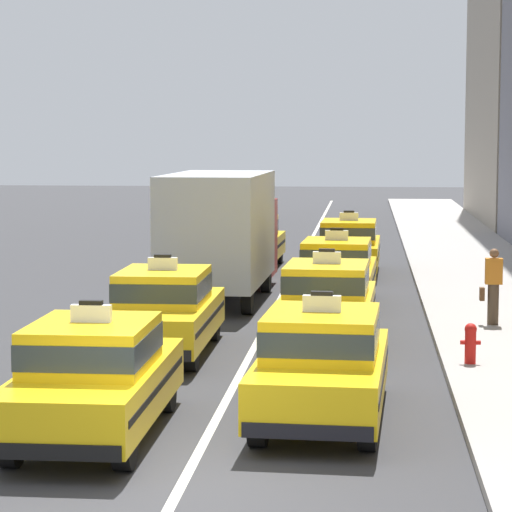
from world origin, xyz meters
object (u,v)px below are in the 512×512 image
Objects in this scene: box_truck_left_third at (222,231)px; taxi_left_fourth at (250,241)px; taxi_right_second at (327,302)px; taxi_right_fourth at (349,246)px; taxi_left_nearest at (94,376)px; taxi_right_third at (337,271)px; taxi_left_second at (164,310)px; fire_hydrant at (470,342)px; taxi_right_nearest at (322,363)px; pedestrian_mid_block at (493,286)px.

box_truck_left_third reaches higher than taxi_left_fourth.
taxi_right_second is (2.88, -12.90, 0.00)m from taxi_left_fourth.
taxi_right_fourth is at bearing -22.85° from taxi_left_fourth.
taxi_left_nearest is 19.29m from taxi_right_fourth.
taxi_right_fourth is (0.20, 6.45, 0.00)m from taxi_right_third.
taxi_left_nearest is 6.06m from taxi_left_second.
taxi_left_fourth and taxi_right_fourth have the same top height.
taxi_left_nearest is at bearing -89.09° from taxi_left_second.
fire_hydrant is (2.59, -7.53, -0.33)m from taxi_right_third.
taxi_left_nearest is at bearing -103.64° from taxi_right_third.
taxi_right_second is at bearing 68.12° from taxi_left_nearest.
taxi_left_second is at bearing 169.86° from fire_hydrant.
taxi_left_second is at bearing -104.48° from taxi_right_fourth.
taxi_left_nearest is 0.99× the size of taxi_right_second.
taxi_left_second reaches higher than fire_hydrant.
taxi_left_nearest is 13.53m from box_truck_left_third.
taxi_right_fourth is (3.25, 19.02, 0.00)m from taxi_left_nearest.
box_truck_left_third is 9.60× the size of fire_hydrant.
box_truck_left_third is (0.10, 13.50, 0.90)m from taxi_left_nearest.
taxi_right_nearest is 6.22m from taxi_right_second.
fire_hydrant is at bearing -10.14° from taxi_left_second.
taxi_right_fourth is 6.31× the size of fire_hydrant.
box_truck_left_third is 12.68m from taxi_right_nearest.
taxi_left_second is 7.37m from pedestrian_mid_block.
taxi_left_second is 0.99× the size of taxi_right_third.
taxi_left_nearest is 12.93m from taxi_right_third.
taxi_right_nearest reaches higher than fire_hydrant.
fire_hydrant is (2.39, -13.98, -0.33)m from taxi_right_fourth.
taxi_left_second is 0.99× the size of taxi_right_nearest.
taxi_right_third reaches higher than pedestrian_mid_block.
taxi_right_second reaches higher than fire_hydrant.
taxi_left_second reaches higher than pedestrian_mid_block.
taxi_right_second is (3.08, 1.37, 0.00)m from taxi_left_second.
taxi_left_nearest is 7.57m from fire_hydrant.
pedestrian_mid_block is (3.51, 1.93, 0.10)m from taxi_right_second.
taxi_left_second is 7.22m from taxi_right_third.
taxi_right_fourth reaches higher than pedestrian_mid_block.
box_truck_left_third is at bearing 147.14° from pedestrian_mid_block.
box_truck_left_third reaches higher than taxi_right_second.
taxi_left_nearest is at bearing -138.21° from fire_hydrant.
taxi_right_third is at bearing 76.36° from taxi_left_nearest.
fire_hydrant is at bearing 41.79° from taxi_left_nearest.
taxi_left_second is 0.99× the size of taxi_right_second.
box_truck_left_third is 1.52× the size of taxi_right_fourth.
box_truck_left_third reaches higher than pedestrian_mid_block.
taxi_left_second and taxi_right_second have the same top height.
taxi_right_second is 1.00× the size of taxi_right_third.
taxi_right_third is 6.34× the size of fire_hydrant.
taxi_right_nearest is 1.00× the size of taxi_right_third.
pedestrian_mid_block is (6.59, 3.30, 0.10)m from taxi_left_second.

